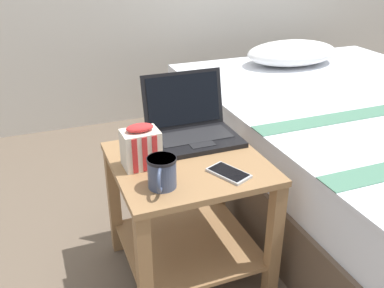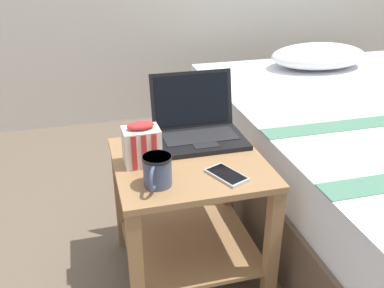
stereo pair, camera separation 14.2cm
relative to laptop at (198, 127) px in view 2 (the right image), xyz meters
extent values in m
plane|color=brown|center=(-0.08, -0.17, -0.53)|extent=(8.00, 8.00, 0.00)
cube|color=brown|center=(0.96, 0.07, -0.39)|extent=(1.46, 1.99, 0.28)
ellipsoid|color=white|center=(0.96, 0.78, 0.02)|extent=(0.58, 0.36, 0.14)
cube|color=#997047|center=(-0.08, -0.17, -0.06)|extent=(0.52, 0.51, 0.02)
cube|color=#997047|center=(-0.08, -0.17, -0.41)|extent=(0.48, 0.47, 0.02)
cube|color=#997047|center=(-0.31, -0.40, -0.30)|extent=(0.04, 0.04, 0.46)
cube|color=#997047|center=(0.15, -0.40, -0.30)|extent=(0.04, 0.04, 0.46)
cube|color=#997047|center=(-0.31, 0.06, -0.30)|extent=(0.04, 0.04, 0.46)
cube|color=#997047|center=(0.15, 0.06, -0.30)|extent=(0.04, 0.04, 0.46)
cube|color=black|center=(0.00, -0.04, -0.04)|extent=(0.33, 0.22, 0.02)
cube|color=#232326|center=(0.00, -0.03, -0.03)|extent=(0.28, 0.12, 0.00)
cube|color=#232326|center=(0.00, -0.11, -0.03)|extent=(0.09, 0.05, 0.00)
cube|color=black|center=(0.00, 0.09, 0.08)|extent=(0.33, 0.06, 0.22)
cube|color=black|center=(0.00, 0.09, 0.08)|extent=(0.29, 0.04, 0.19)
cube|color=orange|center=(-0.09, 0.08, 0.02)|extent=(0.03, 0.01, 0.03)
cube|color=green|center=(0.03, 0.10, 0.08)|extent=(0.04, 0.01, 0.03)
cube|color=silver|center=(0.04, 0.09, 0.04)|extent=(0.04, 0.01, 0.03)
cube|color=black|center=(-0.01, 0.09, 0.05)|extent=(0.05, 0.01, 0.03)
cylinder|color=#3F4C6B|center=(-0.22, -0.30, 0.00)|extent=(0.09, 0.09, 0.10)
cylinder|color=black|center=(-0.22, -0.30, 0.05)|extent=(0.09, 0.09, 0.01)
cylinder|color=black|center=(-0.22, -0.30, 0.04)|extent=(0.08, 0.08, 0.01)
torus|color=#3F4C6B|center=(-0.24, -0.35, 0.00)|extent=(0.04, 0.08, 0.08)
cube|color=silver|center=(-0.24, -0.15, 0.02)|extent=(0.13, 0.09, 0.13)
cube|color=red|center=(-0.27, -0.20, 0.02)|extent=(0.02, 0.00, 0.12)
cube|color=red|center=(-0.24, -0.20, 0.02)|extent=(0.02, 0.00, 0.12)
cube|color=red|center=(-0.20, -0.19, 0.02)|extent=(0.02, 0.00, 0.12)
ellipsoid|color=red|center=(-0.24, -0.15, 0.09)|extent=(0.09, 0.06, 0.02)
cube|color=#B7BABC|center=(0.01, -0.31, -0.04)|extent=(0.13, 0.16, 0.01)
cube|color=black|center=(0.01, -0.31, -0.04)|extent=(0.11, 0.14, 0.00)
camera|label=1|loc=(-0.54, -1.40, 0.65)|focal=40.00mm
camera|label=2|loc=(-0.41, -1.44, 0.65)|focal=40.00mm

